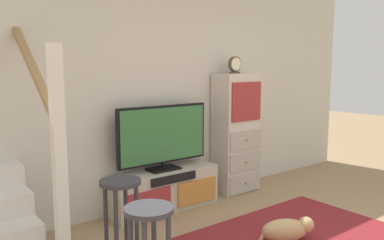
{
  "coord_description": "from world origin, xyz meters",
  "views": [
    {
      "loc": [
        -2.69,
        -1.42,
        1.64
      ],
      "look_at": [
        -0.32,
        1.66,
        1.1
      ],
      "focal_mm": 36.72,
      "sensor_mm": 36.0,
      "label": 1
    }
  ],
  "objects": [
    {
      "name": "back_wall",
      "position": [
        0.0,
        2.46,
        1.35
      ],
      "size": [
        6.4,
        0.12,
        2.7
      ],
      "primitive_type": "cube",
      "color": "beige",
      "rests_on": "ground_plane"
    },
    {
      "name": "media_console",
      "position": [
        -0.3,
        2.19,
        0.23
      ],
      "size": [
        1.3,
        0.38,
        0.46
      ],
      "color": "#BCB29E",
      "rests_on": "ground_plane"
    },
    {
      "name": "television",
      "position": [
        -0.3,
        2.22,
        0.85
      ],
      "size": [
        1.15,
        0.22,
        0.74
      ],
      "color": "black",
      "rests_on": "media_console"
    },
    {
      "name": "side_cabinet",
      "position": [
        0.83,
        2.2,
        0.77
      ],
      "size": [
        0.58,
        0.38,
        1.54
      ],
      "color": "beige",
      "rests_on": "ground_plane"
    },
    {
      "name": "desk_clock",
      "position": [
        0.77,
        2.19,
        1.65
      ],
      "size": [
        0.19,
        0.08,
        0.21
      ],
      "color": "#4C3823",
      "rests_on": "side_cabinet"
    },
    {
      "name": "bar_stool_near",
      "position": [
        -1.38,
        0.75,
        0.52
      ],
      "size": [
        0.34,
        0.34,
        0.7
      ],
      "color": "#333338",
      "rests_on": "ground_plane"
    },
    {
      "name": "bar_stool_far",
      "position": [
        -1.26,
        1.4,
        0.53
      ],
      "size": [
        0.34,
        0.34,
        0.71
      ],
      "color": "#333338",
      "rests_on": "ground_plane"
    },
    {
      "name": "dog",
      "position": [
        0.15,
        0.8,
        0.12
      ],
      "size": [
        0.5,
        0.39,
        0.23
      ],
      "color": "tan",
      "rests_on": "ground_plane"
    }
  ]
}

